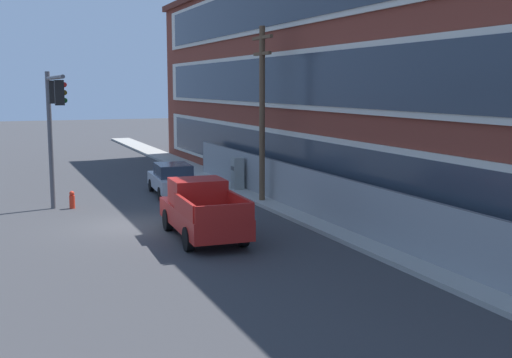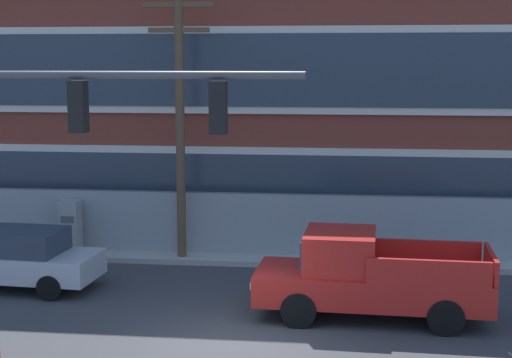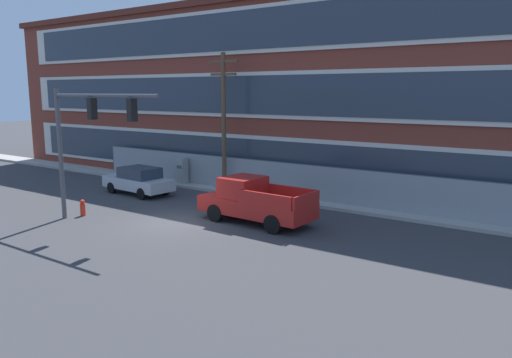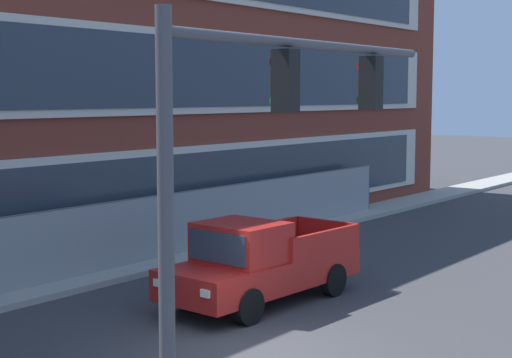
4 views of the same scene
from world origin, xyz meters
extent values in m
plane|color=#38383A|center=(0.00, 0.00, 0.00)|extent=(160.00, 160.00, 0.00)
cube|color=#9E9B93|center=(0.00, 7.04, 0.08)|extent=(80.00, 1.78, 0.16)
cube|color=brown|center=(0.18, 13.85, 5.42)|extent=(48.90, 11.86, 10.84)
cube|color=beige|center=(0.18, 7.86, 1.99)|extent=(44.98, 0.10, 2.60)
cube|color=#2D3844|center=(0.18, 7.80, 1.99)|extent=(43.03, 0.06, 2.17)
cube|color=beige|center=(0.18, 7.86, 5.60)|extent=(44.98, 0.10, 2.60)
cube|color=#2D3844|center=(0.18, 7.80, 5.60)|extent=(43.03, 0.06, 2.17)
cube|color=gray|center=(2.08, 7.11, 1.00)|extent=(29.84, 0.04, 1.99)
cylinder|color=#4C4C51|center=(-12.84, 7.11, 1.00)|extent=(0.06, 0.06, 1.99)
cylinder|color=#4C4C51|center=(2.08, 7.11, 1.99)|extent=(29.84, 0.05, 0.05)
cylinder|color=#4C4C51|center=(-4.74, -2.37, 2.97)|extent=(0.20, 0.20, 5.94)
cylinder|color=#4C4C51|center=(-1.53, -2.37, 5.64)|extent=(6.42, 0.14, 0.14)
cube|color=black|center=(-2.27, -2.37, 5.09)|extent=(0.28, 0.32, 0.90)
cylinder|color=#4B0807|center=(-2.27, -2.19, 5.37)|extent=(0.04, 0.18, 0.18)
cylinder|color=#503E08|center=(-2.27, -2.19, 5.09)|extent=(0.04, 0.18, 0.18)
cylinder|color=green|center=(-2.27, -2.19, 4.81)|extent=(0.04, 0.18, 0.18)
cube|color=black|center=(0.20, -2.37, 5.09)|extent=(0.28, 0.32, 0.90)
cylinder|color=red|center=(0.20, -2.19, 5.37)|extent=(0.04, 0.18, 0.18)
cylinder|color=#503E08|center=(0.20, -2.19, 5.09)|extent=(0.04, 0.18, 0.18)
cylinder|color=#0A4011|center=(0.20, -2.19, 4.81)|extent=(0.04, 0.18, 0.18)
cube|color=#AD1E19|center=(3.02, 2.06, 0.75)|extent=(5.41, 2.25, 0.70)
cube|color=#AD1E19|center=(2.27, 2.09, 1.55)|extent=(1.68, 1.93, 0.91)
cube|color=#283342|center=(1.46, 2.12, 1.55)|extent=(0.13, 1.66, 0.68)
cube|color=#AD1E19|center=(4.17, 1.05, 1.38)|extent=(2.66, 0.24, 0.56)
cube|color=#AD1E19|center=(4.26, 2.95, 1.38)|extent=(2.66, 0.24, 0.56)
cube|color=#AD1E19|center=(5.64, 1.94, 1.38)|extent=(0.18, 1.95, 0.56)
cylinder|color=black|center=(1.38, 1.19, 0.40)|extent=(0.81, 0.29, 0.80)
cylinder|color=black|center=(1.46, 3.06, 0.40)|extent=(0.81, 0.29, 0.80)
cylinder|color=black|center=(4.57, 1.05, 0.40)|extent=(0.81, 0.29, 0.80)
cylinder|color=black|center=(4.65, 2.92, 0.40)|extent=(0.81, 0.29, 0.80)
cube|color=white|center=(0.31, 1.46, 0.85)|extent=(0.07, 0.24, 0.16)
cube|color=white|center=(0.37, 2.88, 0.85)|extent=(0.07, 0.24, 0.16)
cube|color=#B2B5BA|center=(-6.17, 3.39, 0.64)|extent=(4.52, 2.10, 0.64)
cube|color=#283342|center=(-6.00, 3.38, 1.26)|extent=(2.31, 1.73, 0.60)
cylinder|color=black|center=(-7.60, 2.66, 0.32)|extent=(0.65, 0.24, 0.64)
cylinder|color=black|center=(-7.48, 4.32, 0.32)|extent=(0.65, 0.24, 0.64)
cylinder|color=black|center=(-4.87, 2.46, 0.32)|extent=(0.65, 0.24, 0.64)
cylinder|color=black|center=(-4.75, 4.13, 0.32)|extent=(0.65, 0.24, 0.64)
cylinder|color=brown|center=(-2.41, 6.58, 3.97)|extent=(0.26, 0.26, 7.95)
cube|color=brown|center=(-2.41, 6.58, 7.45)|extent=(2.06, 0.14, 0.14)
cube|color=brown|center=(-2.41, 6.58, 6.75)|extent=(1.75, 0.14, 0.14)
cube|color=#939993|center=(-5.83, 6.67, 0.87)|extent=(0.57, 0.53, 1.75)
cube|color=#515151|center=(-5.83, 6.40, 1.22)|extent=(0.40, 0.02, 0.20)
cylinder|color=red|center=(-4.43, -1.60, 0.29)|extent=(0.24, 0.24, 0.58)
sphere|color=red|center=(-4.43, -1.60, 0.67)|extent=(0.22, 0.22, 0.22)
camera|label=1|loc=(24.21, -4.62, 5.34)|focal=45.00mm
camera|label=2|loc=(2.39, -15.58, 5.88)|focal=55.00mm
camera|label=3|loc=(15.47, -15.65, 5.81)|focal=35.00mm
camera|label=4|loc=(-11.46, -8.92, 4.88)|focal=55.00mm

